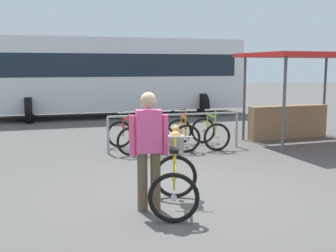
{
  "coord_description": "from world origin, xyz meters",
  "views": [
    {
      "loc": [
        -1.41,
        -5.98,
        1.99
      ],
      "look_at": [
        -0.14,
        0.66,
        1.0
      ],
      "focal_mm": 44.26,
      "sensor_mm": 36.0,
      "label": 1
    }
  ],
  "objects_px": {
    "racked_bike_blue": "(154,135)",
    "racked_bike_orange": "(183,133)",
    "racked_bike_lime": "(210,132)",
    "racked_bike_red": "(125,136)",
    "person_with_featured_bike": "(149,146)",
    "market_stall": "(299,88)",
    "bus_distant": "(114,72)",
    "featured_bicycle": "(175,173)"
  },
  "relations": [
    {
      "from": "racked_bike_lime",
      "to": "person_with_featured_bike",
      "type": "height_order",
      "value": "person_with_featured_bike"
    },
    {
      "from": "racked_bike_orange",
      "to": "featured_bicycle",
      "type": "distance_m",
      "value": 4.18
    },
    {
      "from": "racked_bike_red",
      "to": "person_with_featured_bike",
      "type": "relative_size",
      "value": 0.72
    },
    {
      "from": "racked_bike_orange",
      "to": "racked_bike_lime",
      "type": "relative_size",
      "value": 1.0
    },
    {
      "from": "racked_bike_red",
      "to": "racked_bike_orange",
      "type": "height_order",
      "value": "same"
    },
    {
      "from": "racked_bike_blue",
      "to": "racked_bike_lime",
      "type": "xyz_separation_m",
      "value": [
        1.4,
        0.11,
        -0.0
      ]
    },
    {
      "from": "racked_bike_orange",
      "to": "featured_bicycle",
      "type": "bearing_deg",
      "value": -104.39
    },
    {
      "from": "racked_bike_red",
      "to": "racked_bike_blue",
      "type": "height_order",
      "value": "same"
    },
    {
      "from": "racked_bike_blue",
      "to": "racked_bike_lime",
      "type": "bearing_deg",
      "value": 4.57
    },
    {
      "from": "racked_bike_red",
      "to": "racked_bike_orange",
      "type": "xyz_separation_m",
      "value": [
        1.4,
        0.11,
        0.0
      ]
    },
    {
      "from": "racked_bike_orange",
      "to": "racked_bike_lime",
      "type": "xyz_separation_m",
      "value": [
        0.7,
        0.06,
        0.0
      ]
    },
    {
      "from": "racked_bike_orange",
      "to": "person_with_featured_bike",
      "type": "xyz_separation_m",
      "value": [
        -1.42,
        -4.14,
        0.54
      ]
    },
    {
      "from": "racked_bike_orange",
      "to": "racked_bike_blue",
      "type": "bearing_deg",
      "value": -175.43
    },
    {
      "from": "racked_bike_blue",
      "to": "racked_bike_orange",
      "type": "height_order",
      "value": "same"
    },
    {
      "from": "racked_bike_red",
      "to": "featured_bicycle",
      "type": "height_order",
      "value": "featured_bicycle"
    },
    {
      "from": "racked_bike_orange",
      "to": "racked_bike_lime",
      "type": "distance_m",
      "value": 0.7
    },
    {
      "from": "racked_bike_lime",
      "to": "bus_distant",
      "type": "distance_m",
      "value": 7.29
    },
    {
      "from": "racked_bike_orange",
      "to": "racked_bike_red",
      "type": "bearing_deg",
      "value": -175.43
    },
    {
      "from": "racked_bike_red",
      "to": "racked_bike_orange",
      "type": "bearing_deg",
      "value": 4.57
    },
    {
      "from": "racked_bike_red",
      "to": "featured_bicycle",
      "type": "relative_size",
      "value": 0.95
    },
    {
      "from": "person_with_featured_bike",
      "to": "featured_bicycle",
      "type": "bearing_deg",
      "value": 13.78
    },
    {
      "from": "racked_bike_lime",
      "to": "bus_distant",
      "type": "relative_size",
      "value": 0.11
    },
    {
      "from": "racked_bike_blue",
      "to": "featured_bicycle",
      "type": "height_order",
      "value": "featured_bicycle"
    },
    {
      "from": "racked_bike_orange",
      "to": "market_stall",
      "type": "height_order",
      "value": "market_stall"
    },
    {
      "from": "racked_bike_lime",
      "to": "racked_bike_blue",
      "type": "bearing_deg",
      "value": -175.43
    },
    {
      "from": "racked_bike_red",
      "to": "market_stall",
      "type": "bearing_deg",
      "value": 6.97
    },
    {
      "from": "racked_bike_blue",
      "to": "person_with_featured_bike",
      "type": "height_order",
      "value": "person_with_featured_bike"
    },
    {
      "from": "racked_bike_red",
      "to": "racked_bike_lime",
      "type": "height_order",
      "value": "same"
    },
    {
      "from": "person_with_featured_bike",
      "to": "market_stall",
      "type": "relative_size",
      "value": 0.48
    },
    {
      "from": "racked_bike_blue",
      "to": "bus_distant",
      "type": "height_order",
      "value": "bus_distant"
    },
    {
      "from": "bus_distant",
      "to": "racked_bike_orange",
      "type": "bearing_deg",
      "value": -80.36
    },
    {
      "from": "racked_bike_lime",
      "to": "bus_distant",
      "type": "xyz_separation_m",
      "value": [
        -1.88,
        6.91,
        1.37
      ]
    },
    {
      "from": "racked_bike_blue",
      "to": "racked_bike_red",
      "type": "bearing_deg",
      "value": -175.43
    },
    {
      "from": "racked_bike_blue",
      "to": "racked_bike_orange",
      "type": "relative_size",
      "value": 1.06
    },
    {
      "from": "person_with_featured_bike",
      "to": "market_stall",
      "type": "distance_m",
      "value": 6.56
    },
    {
      "from": "racked_bike_blue",
      "to": "bus_distant",
      "type": "distance_m",
      "value": 7.17
    },
    {
      "from": "racked_bike_lime",
      "to": "featured_bicycle",
      "type": "xyz_separation_m",
      "value": [
        -1.74,
        -4.1,
        0.12
      ]
    },
    {
      "from": "racked_bike_lime",
      "to": "featured_bicycle",
      "type": "bearing_deg",
      "value": -112.94
    },
    {
      "from": "racked_bike_red",
      "to": "bus_distant",
      "type": "relative_size",
      "value": 0.12
    },
    {
      "from": "racked_bike_blue",
      "to": "market_stall",
      "type": "relative_size",
      "value": 0.35
    },
    {
      "from": "racked_bike_lime",
      "to": "bus_distant",
      "type": "bearing_deg",
      "value": 105.23
    },
    {
      "from": "racked_bike_blue",
      "to": "bus_distant",
      "type": "bearing_deg",
      "value": 93.96
    }
  ]
}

